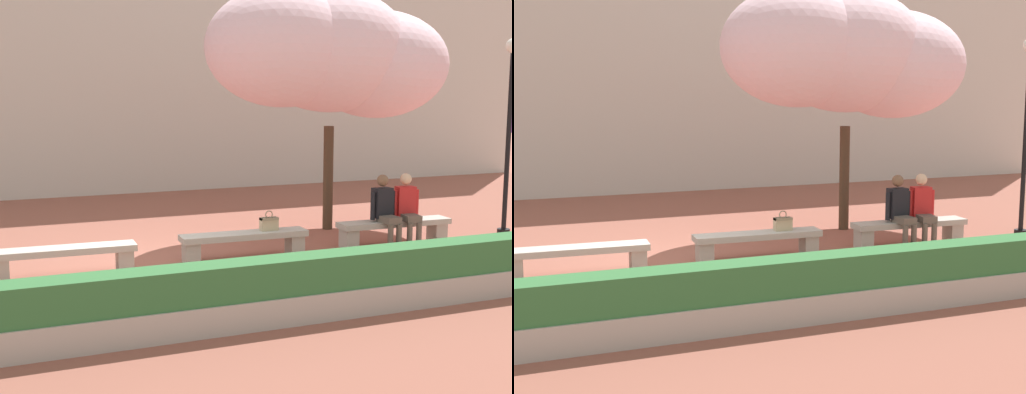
{
  "view_description": "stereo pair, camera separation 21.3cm",
  "coord_description": "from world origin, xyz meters",
  "views": [
    {
      "loc": [
        -2.71,
        -10.81,
        2.85
      ],
      "look_at": [
        1.75,
        0.2,
        1.0
      ],
      "focal_mm": 50.0,
      "sensor_mm": 36.0,
      "label": 1
    },
    {
      "loc": [
        -2.52,
        -10.89,
        2.85
      ],
      "look_at": [
        1.75,
        0.2,
        1.0
      ],
      "focal_mm": 50.0,
      "sensor_mm": 36.0,
      "label": 2
    }
  ],
  "objects": [
    {
      "name": "cherry_tree_main",
      "position": [
        3.93,
        1.71,
        3.46
      ],
      "size": [
        5.02,
        2.91,
        4.72
      ],
      "color": "#473323",
      "rests_on": "ground"
    },
    {
      "name": "ground_plane",
      "position": [
        0.0,
        0.0,
        0.0
      ],
      "size": [
        100.0,
        100.0,
        0.0
      ],
      "primitive_type": "plane",
      "color": "#8E5142"
    },
    {
      "name": "building_facade",
      "position": [
        0.0,
        10.02,
        4.48
      ],
      "size": [
        28.0,
        4.0,
        8.95
      ],
      "primitive_type": "cube",
      "color": "beige",
      "rests_on": "ground"
    },
    {
      "name": "handbag",
      "position": [
        1.91,
        0.01,
        0.58
      ],
      "size": [
        0.3,
        0.15,
        0.34
      ],
      "color": "tan",
      "rests_on": "stone_bench_center"
    },
    {
      "name": "planter_hedge_foreground",
      "position": [
        0.0,
        -3.16,
        0.39
      ],
      "size": [
        13.99,
        0.5,
        0.8
      ],
      "color": "#ADA89E",
      "rests_on": "ground"
    },
    {
      "name": "stone_bench_near_east",
      "position": [
        4.38,
        0.0,
        0.31
      ],
      "size": [
        2.18,
        0.52,
        0.45
      ],
      "color": "#ADA89E",
      "rests_on": "ground"
    },
    {
      "name": "person_seated_right",
      "position": [
        4.61,
        -0.05,
        0.7
      ],
      "size": [
        0.51,
        0.72,
        1.29
      ],
      "color": "black",
      "rests_on": "ground"
    },
    {
      "name": "stone_bench_center",
      "position": [
        1.46,
        0.0,
        0.31
      ],
      "size": [
        2.18,
        0.52,
        0.45
      ],
      "color": "#ADA89E",
      "rests_on": "ground"
    },
    {
      "name": "person_seated_left",
      "position": [
        4.14,
        -0.05,
        0.7
      ],
      "size": [
        0.51,
        0.7,
        1.29
      ],
      "color": "black",
      "rests_on": "ground"
    },
    {
      "name": "stone_bench_near_west",
      "position": [
        -1.46,
        0.0,
        0.31
      ],
      "size": [
        2.18,
        0.52,
        0.45
      ],
      "color": "#ADA89E",
      "rests_on": "ground"
    },
    {
      "name": "lamp_post_with_banner",
      "position": [
        6.83,
        -0.07,
        2.25
      ],
      "size": [
        0.54,
        0.28,
        3.74
      ],
      "color": "black",
      "rests_on": "ground"
    }
  ]
}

